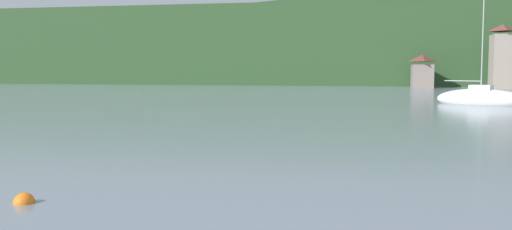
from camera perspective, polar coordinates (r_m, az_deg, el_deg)
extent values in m
cube|color=#2D4C28|center=(124.51, 9.91, 6.75)|extent=(352.00, 47.05, 15.11)
cube|color=gray|center=(96.07, 16.56, 3.82)|extent=(3.25, 5.68, 3.80)
pyramid|color=brown|center=(96.07, 16.60, 5.58)|extent=(3.41, 5.96, 1.14)
cube|color=gray|center=(97.09, 23.74, 5.02)|extent=(3.16, 4.14, 8.53)
pyramid|color=brown|center=(97.28, 23.85, 8.13)|extent=(3.32, 4.35, 1.11)
ellipsoid|color=white|center=(54.62, 21.91, 1.48)|extent=(8.17, 5.50, 1.95)
cylinder|color=#B7B7BC|center=(54.59, 22.09, 6.95)|extent=(0.09, 0.09, 9.36)
cylinder|color=#ADADB2|center=(54.99, 20.30, 3.28)|extent=(3.04, 1.46, 0.09)
cube|color=silver|center=(54.58, 21.94, 2.45)|extent=(2.26, 2.04, 0.78)
sphere|color=orange|center=(15.15, -22.55, -8.29)|extent=(0.53, 0.53, 0.53)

